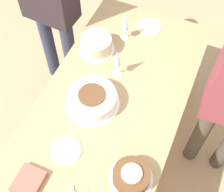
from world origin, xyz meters
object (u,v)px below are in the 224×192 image
at_px(cake_front_chocolate, 131,176).
at_px(wine_glass_far, 117,59).
at_px(cake_back_decorated, 96,44).
at_px(cake_center_white, 92,99).
at_px(wine_glass_near, 125,23).

height_order(cake_front_chocolate, wine_glass_far, wine_glass_far).
height_order(cake_back_decorated, wine_glass_far, wine_glass_far).
relative_size(cake_center_white, cake_back_decorated, 1.36).
relative_size(cake_back_decorated, wine_glass_near, 1.17).
height_order(cake_center_white, cake_front_chocolate, cake_center_white).
bearing_deg(cake_center_white, wine_glass_far, -10.65).
distance_m(wine_glass_near, wine_glass_far, 0.33).
distance_m(cake_center_white, cake_back_decorated, 0.45).
relative_size(cake_center_white, cake_front_chocolate, 1.42).
distance_m(cake_center_white, wine_glass_near, 0.61).
relative_size(cake_front_chocolate, wine_glass_far, 1.05).
bearing_deg(cake_back_decorated, wine_glass_far, -123.48).
height_order(cake_center_white, wine_glass_far, wine_glass_far).
bearing_deg(cake_front_chocolate, wine_glass_far, 29.07).
xyz_separation_m(cake_front_chocolate, wine_glass_far, (0.63, 0.35, 0.12)).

